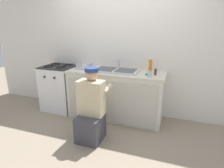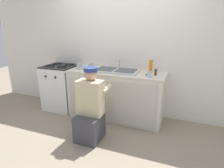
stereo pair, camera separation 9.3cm
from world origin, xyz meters
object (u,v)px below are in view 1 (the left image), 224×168
(sink_double_basin, at_px, (116,70))
(plumber_person, at_px, (91,111))
(stove_range, at_px, (60,87))
(cell_phone, at_px, (148,74))
(water_glass, at_px, (150,74))
(dish_rack_tray, at_px, (85,67))
(spice_bottle_pepper, at_px, (155,72))
(soap_bottle_orange, at_px, (150,66))

(sink_double_basin, xyz_separation_m, plumber_person, (-0.12, -0.81, -0.45))
(stove_range, distance_m, cell_phone, 1.84)
(cell_phone, bearing_deg, water_glass, -74.25)
(water_glass, bearing_deg, dish_rack_tray, 170.32)
(plumber_person, xyz_separation_m, cell_phone, (0.70, 0.78, 0.44))
(spice_bottle_pepper, xyz_separation_m, soap_bottle_orange, (-0.11, 0.19, 0.06))
(sink_double_basin, xyz_separation_m, cell_phone, (0.58, -0.03, -0.01))
(dish_rack_tray, relative_size, water_glass, 2.80)
(dish_rack_tray, distance_m, spice_bottle_pepper, 1.33)
(spice_bottle_pepper, bearing_deg, soap_bottle_orange, 121.57)
(sink_double_basin, relative_size, spice_bottle_pepper, 7.62)
(plumber_person, relative_size, soap_bottle_orange, 4.42)
(water_glass, relative_size, soap_bottle_orange, 0.40)
(cell_phone, height_order, soap_bottle_orange, soap_bottle_orange)
(sink_double_basin, height_order, soap_bottle_orange, soap_bottle_orange)
(sink_double_basin, distance_m, water_glass, 0.66)
(stove_range, relative_size, cell_phone, 6.59)
(stove_range, relative_size, spice_bottle_pepper, 8.79)
(sink_double_basin, distance_m, spice_bottle_pepper, 0.70)
(sink_double_basin, xyz_separation_m, spice_bottle_pepper, (0.70, -0.04, 0.03))
(stove_range, bearing_deg, cell_phone, -0.74)
(plumber_person, relative_size, water_glass, 11.04)
(spice_bottle_pepper, bearing_deg, dish_rack_tray, 177.48)
(sink_double_basin, distance_m, stove_range, 1.29)
(sink_double_basin, height_order, stove_range, sink_double_basin)
(spice_bottle_pepper, height_order, soap_bottle_orange, soap_bottle_orange)
(plumber_person, bearing_deg, spice_bottle_pepper, 42.99)
(plumber_person, distance_m, spice_bottle_pepper, 1.22)
(dish_rack_tray, xyz_separation_m, water_glass, (1.26, -0.22, 0.03))
(sink_double_basin, xyz_separation_m, dish_rack_tray, (-0.63, 0.02, 0.01))
(cell_phone, relative_size, water_glass, 1.40)
(soap_bottle_orange, bearing_deg, plumber_person, -126.61)
(plumber_person, bearing_deg, water_glass, 39.09)
(cell_phone, xyz_separation_m, water_glass, (0.05, -0.17, 0.04))
(stove_range, bearing_deg, water_glass, -6.12)
(stove_range, bearing_deg, spice_bottle_pepper, -1.20)
(plumber_person, relative_size, dish_rack_tray, 3.94)
(cell_phone, xyz_separation_m, soap_bottle_orange, (0.01, 0.17, 0.11))
(sink_double_basin, height_order, spice_bottle_pepper, sink_double_basin)
(dish_rack_tray, bearing_deg, cell_phone, -1.96)
(cell_phone, bearing_deg, spice_bottle_pepper, -8.07)
(stove_range, height_order, soap_bottle_orange, soap_bottle_orange)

